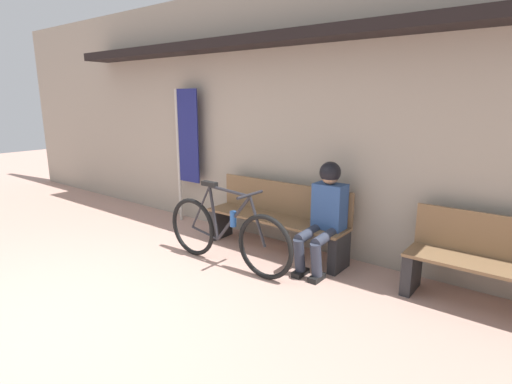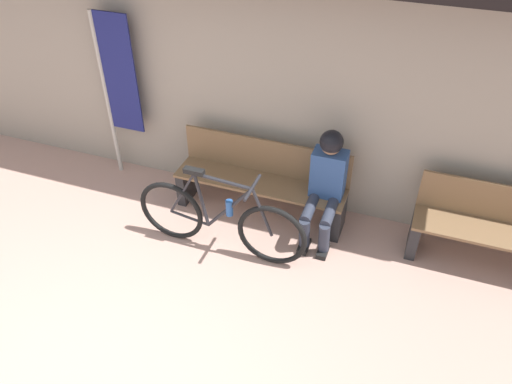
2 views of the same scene
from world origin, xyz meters
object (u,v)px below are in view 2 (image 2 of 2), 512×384
object	(u,v)px
bicycle	(220,221)
person_seated	(326,180)
banner_pole	(116,82)
park_bench_near	(262,181)

from	to	relation	value
bicycle	person_seated	size ratio (longest dim) A/B	1.49
person_seated	banner_pole	distance (m)	2.54
park_bench_near	person_seated	bearing A→B (deg)	-9.42
banner_pole	person_seated	bearing A→B (deg)	-6.39
banner_pole	bicycle	bearing A→B (deg)	-29.12
person_seated	banner_pole	size ratio (longest dim) A/B	0.60
banner_pole	park_bench_near	bearing A→B (deg)	-5.15
bicycle	banner_pole	xyz separation A→B (m)	(-1.58, 0.88, 0.82)
person_seated	park_bench_near	bearing A→B (deg)	170.58
person_seated	banner_pole	world-z (taller)	banner_pole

